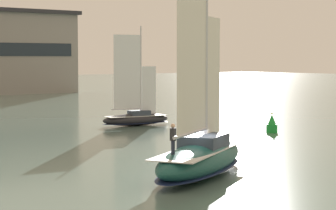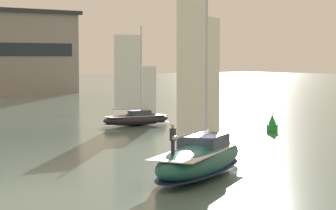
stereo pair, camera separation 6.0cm
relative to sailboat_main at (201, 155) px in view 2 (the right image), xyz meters
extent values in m
plane|color=slate|center=(-0.02, -0.01, -1.17)|extent=(400.00, 400.00, 0.00)
cube|color=#1E2833|center=(23.90, 81.74, 6.95)|extent=(27.08, 0.10, 2.36)
ellipsoid|color=#194C47|center=(-0.02, -0.01, -0.25)|extent=(10.92, 8.09, 1.85)
ellipsoid|color=#19234C|center=(-0.02, -0.01, -0.76)|extent=(11.03, 8.17, 0.22)
cube|color=silver|center=(-0.02, -0.01, 0.29)|extent=(9.55, 7.01, 0.06)
cube|color=#333D4C|center=(0.45, 0.26, 0.70)|extent=(3.70, 3.37, 0.76)
cylinder|color=silver|center=(0.74, 0.43, 7.10)|extent=(0.22, 0.22, 13.58)
cylinder|color=silver|center=(-1.38, -0.80, 1.40)|extent=(4.32, 2.62, 0.18)
cube|color=silver|center=(-1.21, -0.70, 6.97)|extent=(3.90, 2.29, 11.13)
cube|color=silver|center=(1.85, 1.08, 4.05)|extent=(2.08, 1.22, 7.47)
cylinder|color=#232838|center=(-3.02, -1.33, 0.74)|extent=(0.27, 0.27, 0.85)
cylinder|color=#262628|center=(-3.02, -1.33, 1.49)|extent=(0.46, 0.46, 0.65)
sphere|color=tan|center=(-3.02, -1.33, 1.94)|extent=(0.24, 0.24, 0.24)
ellipsoid|color=navy|center=(31.95, 37.66, -0.56)|extent=(4.01, 7.50, 1.23)
ellipsoid|color=#19234C|center=(31.95, 37.66, -0.90)|extent=(4.05, 7.58, 0.15)
cube|color=silver|center=(31.95, 37.66, -0.19)|extent=(3.45, 6.58, 0.06)
cube|color=#333D4C|center=(31.85, 37.31, 0.09)|extent=(1.94, 2.34, 0.51)
cylinder|color=silver|center=(31.79, 37.10, 4.35)|extent=(0.14, 0.14, 9.03)
cylinder|color=silver|center=(32.25, 38.66, 0.56)|extent=(1.05, 3.15, 0.12)
cylinder|color=silver|center=(32.25, 38.66, 0.65)|extent=(1.03, 2.86, 0.20)
ellipsoid|color=#232328|center=(12.64, 24.59, -0.58)|extent=(7.19, 3.02, 1.19)
ellipsoid|color=#19234C|center=(12.64, 24.59, -0.91)|extent=(7.27, 3.05, 0.14)
cube|color=silver|center=(12.64, 24.59, -0.23)|extent=(6.32, 2.58, 0.06)
cube|color=#333D4C|center=(12.98, 24.54, 0.05)|extent=(2.14, 1.66, 0.49)
cylinder|color=silver|center=(13.19, 24.50, 4.16)|extent=(0.14, 0.14, 8.72)
cylinder|color=silver|center=(11.64, 24.75, 0.50)|extent=(3.12, 0.61, 0.12)
cube|color=white|center=(11.76, 24.73, 4.08)|extent=(2.86, 0.48, 7.15)
cube|color=white|center=(14.04, 24.37, 2.20)|extent=(1.52, 0.26, 4.80)
cylinder|color=green|center=(18.71, 12.28, -0.81)|extent=(0.98, 0.98, 0.73)
cone|color=green|center=(18.71, 12.28, 0.01)|extent=(0.73, 0.73, 0.90)
sphere|color=#F2F266|center=(18.71, 12.28, 0.54)|extent=(0.16, 0.16, 0.16)
camera|label=1|loc=(-23.61, -27.70, 5.41)|focal=70.00mm
camera|label=2|loc=(-23.57, -27.74, 5.41)|focal=70.00mm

